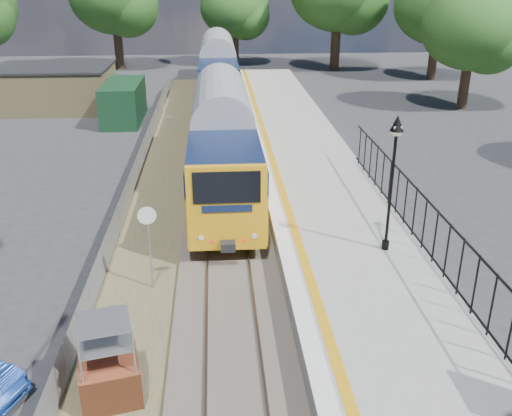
{
  "coord_description": "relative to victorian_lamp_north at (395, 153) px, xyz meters",
  "views": [
    {
      "loc": [
        -0.29,
        -10.85,
        9.67
      ],
      "look_at": [
        1.01,
        7.26,
        2.0
      ],
      "focal_mm": 40.0,
      "sensor_mm": 36.0,
      "label": 1
    }
  ],
  "objects": [
    {
      "name": "ground",
      "position": [
        -5.3,
        -6.0,
        -4.3
      ],
      "size": [
        120.0,
        120.0,
        0.0
      ],
      "primitive_type": "plane",
      "color": "#2D2D30",
      "rests_on": "ground"
    },
    {
      "name": "track_bed",
      "position": [
        -5.77,
        3.67,
        -4.21
      ],
      "size": [
        5.9,
        80.0,
        0.29
      ],
      "color": "#473F38",
      "rests_on": "ground"
    },
    {
      "name": "platform",
      "position": [
        -1.1,
        2.0,
        -3.85
      ],
      "size": [
        5.0,
        70.0,
        0.9
      ],
      "primitive_type": "cube",
      "color": "gray",
      "rests_on": "ground"
    },
    {
      "name": "platform_edge",
      "position": [
        -3.16,
        2.0,
        -3.39
      ],
      "size": [
        0.9,
        70.0,
        0.01
      ],
      "color": "silver",
      "rests_on": "platform"
    },
    {
      "name": "victorian_lamp_north",
      "position": [
        0.0,
        0.0,
        0.0
      ],
      "size": [
        0.44,
        0.44,
        4.6
      ],
      "color": "black",
      "rests_on": "platform"
    },
    {
      "name": "palisade_fence",
      "position": [
        1.25,
        -3.76,
        -2.46
      ],
      "size": [
        0.12,
        26.0,
        2.0
      ],
      "color": "black",
      "rests_on": "platform"
    },
    {
      "name": "wire_fence",
      "position": [
        -9.5,
        6.0,
        -3.7
      ],
      "size": [
        0.06,
        52.0,
        1.2
      ],
      "color": "#999EA3",
      "rests_on": "ground"
    },
    {
      "name": "outbuilding",
      "position": [
        -16.21,
        25.21,
        -2.78
      ],
      "size": [
        10.8,
        10.1,
        3.12
      ],
      "color": "tan",
      "rests_on": "ground"
    },
    {
      "name": "tree_line",
      "position": [
        -3.9,
        36.0,
        2.31
      ],
      "size": [
        56.8,
        43.8,
        11.88
      ],
      "color": "#332319",
      "rests_on": "ground"
    },
    {
      "name": "train",
      "position": [
        -5.3,
        21.1,
        -1.96
      ],
      "size": [
        2.82,
        40.83,
        3.51
      ],
      "color": "orange",
      "rests_on": "ground"
    },
    {
      "name": "brick_plinth",
      "position": [
        -8.3,
        -5.63,
        -3.22
      ],
      "size": [
        1.66,
        1.66,
        2.24
      ],
      "rotation": [
        0.0,
        0.0,
        0.23
      ],
      "color": "brown",
      "rests_on": "ground"
    },
    {
      "name": "speed_sign",
      "position": [
        -7.8,
        -0.55,
        -2.3
      ],
      "size": [
        0.59,
        0.14,
        2.92
      ],
      "rotation": [
        0.0,
        0.0,
        0.15
      ],
      "color": "#999EA3",
      "rests_on": "ground"
    }
  ]
}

